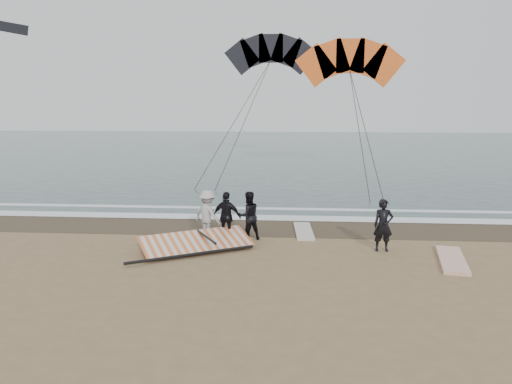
% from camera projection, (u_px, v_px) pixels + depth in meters
% --- Properties ---
extents(ground, '(120.00, 120.00, 0.00)m').
position_uv_depth(ground, '(295.00, 268.00, 14.00)').
color(ground, '#8C704C').
rests_on(ground, ground).
extents(sea, '(120.00, 54.00, 0.02)m').
position_uv_depth(sea, '(294.00, 150.00, 46.36)').
color(sea, '#233838').
rests_on(sea, ground).
extents(wet_sand, '(120.00, 2.80, 0.01)m').
position_uv_depth(wet_sand, '(295.00, 227.00, 18.41)').
color(wet_sand, '#4C3D2B').
rests_on(wet_sand, ground).
extents(foam_near, '(120.00, 0.90, 0.01)m').
position_uv_depth(foam_near, '(294.00, 218.00, 19.78)').
color(foam_near, white).
rests_on(foam_near, sea).
extents(foam_far, '(120.00, 0.45, 0.01)m').
position_uv_depth(foam_far, '(294.00, 209.00, 21.45)').
color(foam_far, white).
rests_on(foam_far, sea).
extents(man_main, '(0.62, 0.42, 1.65)m').
position_uv_depth(man_main, '(383.00, 225.00, 15.45)').
color(man_main, black).
rests_on(man_main, ground).
extents(board_white, '(1.16, 2.61, 0.10)m').
position_uv_depth(board_white, '(452.00, 260.00, 14.56)').
color(board_white, silver).
rests_on(board_white, ground).
extents(board_cream, '(0.72, 2.27, 0.09)m').
position_uv_depth(board_cream, '(304.00, 231.00, 17.76)').
color(board_cream, beige).
rests_on(board_cream, ground).
extents(trio_cluster, '(2.52, 1.16, 1.67)m').
position_uv_depth(trio_cluster, '(226.00, 215.00, 16.74)').
color(trio_cluster, black).
rests_on(trio_cluster, ground).
extents(sail_rig, '(3.66, 3.23, 0.49)m').
position_uv_depth(sail_rig, '(195.00, 243.00, 15.76)').
color(sail_rig, black).
rests_on(sail_rig, ground).
extents(kite_red, '(7.24, 4.36, 10.60)m').
position_uv_depth(kite_red, '(350.00, 65.00, 29.71)').
color(kite_red, orange).
rests_on(kite_red, ground).
extents(kite_dark, '(7.53, 6.14, 14.34)m').
position_uv_depth(kite_dark, '(271.00, 57.00, 35.84)').
color(kite_dark, black).
rests_on(kite_dark, ground).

